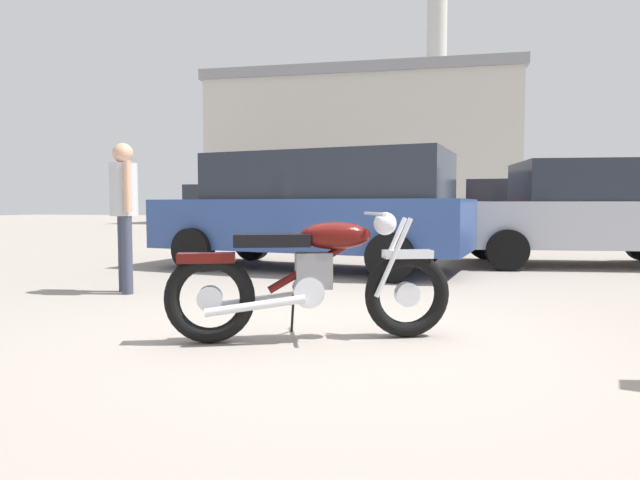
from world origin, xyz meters
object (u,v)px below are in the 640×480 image
(vintage_motorcycle, at_px, (313,278))
(silver_sedan_mid, at_px, (317,207))
(bystander, at_px, (124,201))
(white_estate_far, at_px, (383,206))
(blue_hatchback_right, at_px, (503,210))
(red_hatchback_near, at_px, (582,214))
(dark_sedan_left, at_px, (238,206))

(vintage_motorcycle, height_order, silver_sedan_mid, silver_sedan_mid)
(bystander, bearing_deg, white_estate_far, -147.75)
(bystander, height_order, blue_hatchback_right, blue_hatchback_right)
(white_estate_far, relative_size, red_hatchback_near, 1.12)
(red_hatchback_near, bearing_deg, vintage_motorcycle, -124.97)
(vintage_motorcycle, height_order, red_hatchback_near, red_hatchback_near)
(vintage_motorcycle, relative_size, bystander, 1.18)
(silver_sedan_mid, xyz_separation_m, blue_hatchback_right, (3.17, 8.05, -0.10))
(white_estate_far, height_order, red_hatchback_near, white_estate_far)
(vintage_motorcycle, bearing_deg, silver_sedan_mid, 82.86)
(vintage_motorcycle, height_order, blue_hatchback_right, blue_hatchback_right)
(vintage_motorcycle, xyz_separation_m, white_estate_far, (-0.97, 9.93, 0.49))
(white_estate_far, bearing_deg, bystander, -89.68)
(white_estate_far, distance_m, silver_sedan_mid, 5.83)
(blue_hatchback_right, height_order, dark_sedan_left, dark_sedan_left)
(white_estate_far, bearing_deg, blue_hatchback_right, 47.38)
(white_estate_far, distance_m, blue_hatchback_right, 3.76)
(silver_sedan_mid, bearing_deg, red_hatchback_near, -150.06)
(blue_hatchback_right, xyz_separation_m, dark_sedan_left, (-9.44, 3.33, 0.10))
(bystander, xyz_separation_m, blue_hatchback_right, (4.65, 10.68, -0.18))
(vintage_motorcycle, xyz_separation_m, blue_hatchback_right, (2.06, 12.15, 0.38))
(blue_hatchback_right, bearing_deg, red_hatchback_near, 98.16)
(red_hatchback_near, relative_size, silver_sedan_mid, 0.90)
(silver_sedan_mid, height_order, blue_hatchback_right, silver_sedan_mid)
(bystander, bearing_deg, silver_sedan_mid, -166.25)
(red_hatchback_near, bearing_deg, dark_sedan_left, 128.03)
(white_estate_far, xyz_separation_m, silver_sedan_mid, (-0.14, -5.83, 0.00))
(bystander, xyz_separation_m, white_estate_far, (1.62, 8.46, -0.08))
(blue_hatchback_right, distance_m, dark_sedan_left, 10.01)
(silver_sedan_mid, bearing_deg, white_estate_far, -84.00)
(vintage_motorcycle, relative_size, blue_hatchback_right, 0.47)
(bystander, relative_size, silver_sedan_mid, 0.34)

